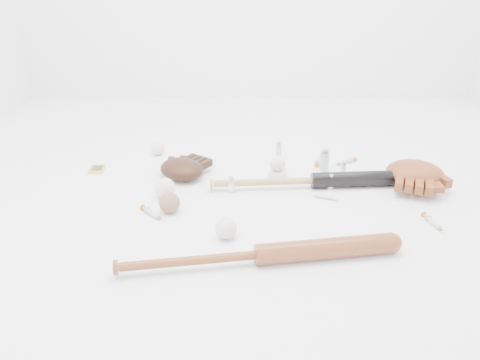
{
  "coord_description": "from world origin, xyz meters",
  "views": [
    {
      "loc": [
        -0.01,
        -1.67,
        0.88
      ],
      "look_at": [
        -0.04,
        0.04,
        0.06
      ],
      "focal_mm": 35.0,
      "sensor_mm": 36.0,
      "label": 1
    }
  ],
  "objects_px": {
    "bat_wood": "(258,255)",
    "glove_dark": "(182,169)",
    "bat_dark": "(314,180)",
    "pedestal": "(277,174)"
  },
  "relations": [
    {
      "from": "glove_dark",
      "to": "pedestal",
      "type": "relative_size",
      "value": 3.44
    },
    {
      "from": "bat_wood",
      "to": "pedestal",
      "type": "distance_m",
      "value": 0.64
    },
    {
      "from": "glove_dark",
      "to": "bat_wood",
      "type": "bearing_deg",
      "value": -27.72
    },
    {
      "from": "bat_dark",
      "to": "bat_wood",
      "type": "xyz_separation_m",
      "value": [
        -0.24,
        -0.55,
        0.0
      ]
    },
    {
      "from": "glove_dark",
      "to": "pedestal",
      "type": "bearing_deg",
      "value": 35.29
    },
    {
      "from": "bat_dark",
      "to": "pedestal",
      "type": "height_order",
      "value": "bat_dark"
    },
    {
      "from": "bat_dark",
      "to": "bat_wood",
      "type": "distance_m",
      "value": 0.6
    },
    {
      "from": "bat_wood",
      "to": "glove_dark",
      "type": "xyz_separation_m",
      "value": [
        -0.33,
        0.63,
        0.01
      ]
    },
    {
      "from": "bat_wood",
      "to": "pedestal",
      "type": "relative_size",
      "value": 13.44
    },
    {
      "from": "bat_dark",
      "to": "bat_wood",
      "type": "relative_size",
      "value": 0.98
    }
  ]
}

